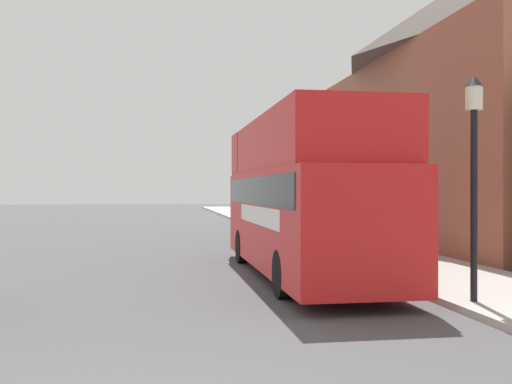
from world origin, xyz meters
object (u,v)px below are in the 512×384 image
Objects in this scene: parked_car_ahead_of_bus at (267,229)px; lamp_post_second at (337,161)px; tour_bus at (301,208)px; lamp_post_nearest at (474,144)px.

lamp_post_second is at bearing -63.70° from parked_car_ahead_of_bus.
parked_car_ahead_of_bus is (0.61, 8.32, -1.11)m from tour_bus.
parked_car_ahead_of_bus is at bearing 97.13° from lamp_post_nearest.
tour_bus is 2.27× the size of lamp_post_second.
tour_bus reaches higher than parked_car_ahead_of_bus.
lamp_post_second is at bearing 62.69° from tour_bus.
parked_car_ahead_of_bus is 4.75m from lamp_post_second.
lamp_post_second is (2.45, 4.78, 1.48)m from tour_bus.
tour_bus is at bearing 115.26° from lamp_post_nearest.
lamp_post_second reaches higher than tour_bus.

